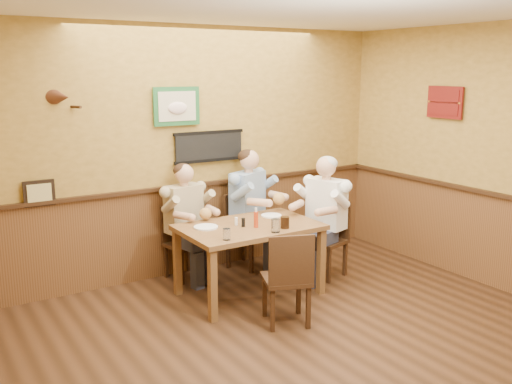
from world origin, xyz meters
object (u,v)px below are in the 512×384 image
at_px(dining_table, 249,234).
at_px(hot_sauce_bottle, 256,219).
at_px(cola_tumbler, 285,222).
at_px(chair_back_right, 248,231).
at_px(diner_tan_shirt, 184,227).
at_px(diner_blue_polo, 248,215).
at_px(water_glass_left, 227,234).
at_px(water_glass_mid, 276,226).
at_px(salt_shaker, 236,221).
at_px(pepper_shaker, 243,222).
at_px(chair_near_side, 286,277).
at_px(chair_right_end, 326,239).
at_px(chair_back_left, 185,243).
at_px(diner_white_elder, 326,223).

distance_m(dining_table, hot_sauce_bottle, 0.21).
xyz_separation_m(cola_tumbler, hot_sauce_bottle, (-0.23, 0.18, 0.03)).
distance_m(chair_back_right, diner_tan_shirt, 0.81).
xyz_separation_m(dining_table, diner_tan_shirt, (-0.37, 0.79, -0.07)).
relative_size(diner_tan_shirt, diner_blue_polo, 0.93).
bearing_deg(water_glass_left, water_glass_mid, -3.00).
bearing_deg(cola_tumbler, salt_shaker, 134.91).
bearing_deg(diner_tan_shirt, pepper_shaker, -80.88).
relative_size(chair_near_side, water_glass_left, 8.26).
xyz_separation_m(dining_table, pepper_shaker, (-0.09, -0.02, 0.14)).
bearing_deg(pepper_shaker, chair_back_right, 55.98).
xyz_separation_m(water_glass_mid, pepper_shaker, (-0.17, 0.34, -0.02)).
bearing_deg(pepper_shaker, diner_blue_polo, 55.98).
height_order(chair_right_end, chair_near_side, chair_near_side).
relative_size(diner_tan_shirt, salt_shaker, 14.38).
bearing_deg(cola_tumbler, pepper_shaker, 140.66).
xyz_separation_m(chair_back_left, water_glass_mid, (0.45, -1.15, 0.40)).
relative_size(chair_back_left, salt_shaker, 10.06).
relative_size(chair_back_right, diner_tan_shirt, 0.75).
distance_m(chair_right_end, diner_white_elder, 0.19).
xyz_separation_m(chair_back_right, water_glass_mid, (-0.34, -1.09, 0.37)).
bearing_deg(water_glass_mid, salt_shaker, 114.94).
bearing_deg(pepper_shaker, dining_table, 15.71).
bearing_deg(chair_right_end, diner_white_elder, 0.00).
height_order(dining_table, water_glass_mid, water_glass_mid).
relative_size(chair_back_left, diner_white_elder, 0.67).
bearing_deg(water_glass_mid, cola_tumbler, 22.93).
relative_size(diner_blue_polo, water_glass_mid, 9.68).
bearing_deg(diner_tan_shirt, salt_shaker, -80.85).
bearing_deg(pepper_shaker, water_glass_mid, -63.48).
height_order(dining_table, chair_back_right, chair_back_right).
bearing_deg(chair_back_right, chair_back_left, 151.90).
relative_size(dining_table, pepper_shaker, 15.56).
xyz_separation_m(chair_back_left, diner_blue_polo, (0.79, -0.06, 0.22)).
bearing_deg(dining_table, pepper_shaker, -164.29).
xyz_separation_m(chair_right_end, salt_shaker, (-1.13, 0.07, 0.36)).
xyz_separation_m(diner_tan_shirt, diner_blue_polo, (0.79, -0.06, 0.05)).
xyz_separation_m(dining_table, salt_shaker, (-0.12, 0.07, 0.13)).
bearing_deg(chair_near_side, chair_back_right, -87.36).
distance_m(water_glass_mid, pepper_shaker, 0.38).
height_order(dining_table, chair_back_left, chair_back_left).
distance_m(chair_back_right, pepper_shaker, 0.98).
distance_m(chair_back_right, salt_shaker, 0.93).
height_order(diner_blue_polo, water_glass_mid, diner_blue_polo).
height_order(dining_table, pepper_shaker, pepper_shaker).
bearing_deg(cola_tumbler, hot_sauce_bottle, 141.38).
distance_m(diner_blue_polo, water_glass_left, 1.39).
bearing_deg(diner_white_elder, diner_blue_polo, -157.45).
distance_m(chair_back_left, water_glass_mid, 1.30).
relative_size(water_glass_left, salt_shaker, 1.32).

